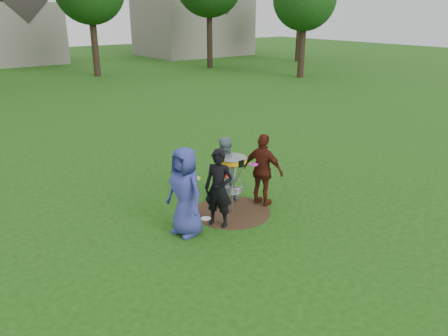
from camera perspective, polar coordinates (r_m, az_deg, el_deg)
ground at (r=10.20m, az=1.02°, el=-5.75°), size 100.00×100.00×0.00m
dirt_patch at (r=10.20m, az=1.02°, el=-5.72°), size 1.80×1.80×0.01m
player_blue at (r=8.92m, az=-5.07°, el=-3.11°), size 0.74×1.01×1.89m
player_black at (r=9.25m, az=-0.71°, el=-2.70°), size 0.68×0.75×1.72m
player_grey at (r=10.43m, az=-0.06°, el=-0.27°), size 0.82×0.65×1.64m
player_maroon at (r=10.28m, az=5.14°, el=-0.31°), size 0.73×1.11×1.75m
disc_on_grass at (r=9.88m, az=-2.38°, el=-6.62°), size 0.22×0.22×0.02m
disc_golf_basket at (r=9.80m, az=1.06°, el=-0.37°), size 0.66×0.67×1.38m
held_discs at (r=9.64m, az=0.23°, el=-0.39°), size 1.89×0.76×0.17m
house_row at (r=41.62m, az=-23.79°, el=18.03°), size 44.50×10.65×11.62m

